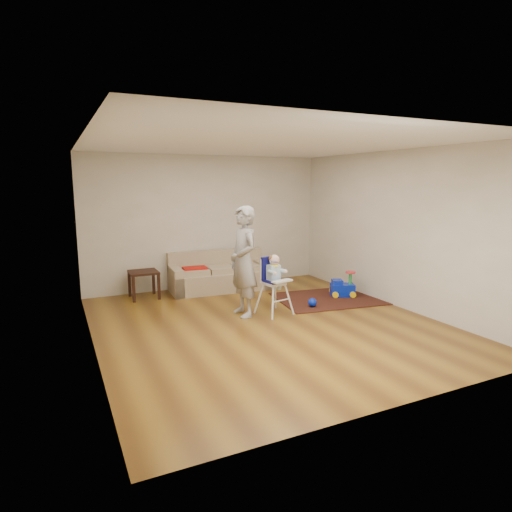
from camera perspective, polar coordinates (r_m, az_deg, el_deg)
name	(u,v)px	position (r m, az deg, el deg)	size (l,w,h in m)	color
ground	(267,324)	(6.68, 1.49, -9.02)	(5.50, 5.50, 0.00)	#533311
room_envelope	(253,200)	(6.80, -0.46, 7.45)	(5.04, 5.52, 2.72)	#BCB6A5
sofa	(220,271)	(8.65, -4.82, -2.04)	(2.03, 0.94, 0.77)	tan
side_table	(144,285)	(8.32, -14.72, -3.70)	(0.52, 0.52, 0.52)	black
area_rug	(328,299)	(8.15, 9.59, -5.62)	(1.88, 1.41, 0.02)	black
ride_on_toy	(343,284)	(8.32, 11.47, -3.62)	(0.44, 0.31, 0.48)	#0822C1
toy_ball	(312,302)	(7.55, 7.53, -6.16)	(0.15, 0.15, 0.15)	#0822C1
high_chair	(274,285)	(7.04, 2.43, -3.94)	(0.55, 0.55, 1.00)	silver
adult	(243,262)	(6.88, -1.69, -0.75)	(0.65, 0.43, 1.79)	#9C9C9F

